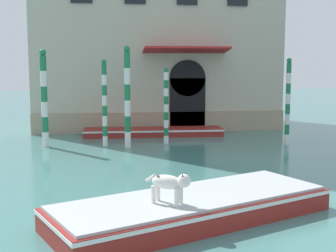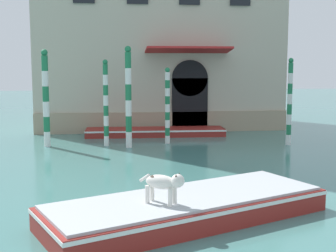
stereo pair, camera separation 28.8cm
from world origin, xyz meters
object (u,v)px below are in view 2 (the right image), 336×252
at_px(boat_foreground, 187,207).
at_px(mooring_pole_2, 290,101).
at_px(mooring_pole_3, 167,105).
at_px(mooring_pole_1, 128,97).
at_px(boat_moored_near_palazzo, 155,132).
at_px(dog_on_deck, 164,183).
at_px(mooring_pole_0, 46,98).
at_px(mooring_pole_4, 106,103).

relative_size(boat_foreground, mooring_pole_2, 1.82).
distance_m(boat_foreground, mooring_pole_3, 10.23).
bearing_deg(mooring_pole_1, boat_moored_near_palazzo, 65.43).
xyz_separation_m(dog_on_deck, mooring_pole_3, (1.40, 10.65, 0.67)).
bearing_deg(dog_on_deck, boat_foreground, 77.23).
xyz_separation_m(boat_moored_near_palazzo, mooring_pole_2, (5.40, -3.27, 1.66)).
xyz_separation_m(mooring_pole_0, mooring_pole_2, (10.19, -0.84, -0.18)).
xyz_separation_m(dog_on_deck, boat_moored_near_palazzo, (1.09, 12.94, -0.80)).
bearing_deg(boat_moored_near_palazzo, mooring_pole_2, -29.00).
bearing_deg(mooring_pole_4, boat_moored_near_palazzo, 48.24).
bearing_deg(mooring_pole_4, mooring_pole_3, 6.90).
distance_m(boat_moored_near_palazzo, mooring_pole_3, 2.73).
bearing_deg(boat_foreground, mooring_pole_0, 89.60).
height_order(mooring_pole_3, mooring_pole_4, mooring_pole_4).
bearing_deg(mooring_pole_0, dog_on_deck, -70.63).
distance_m(boat_foreground, mooring_pole_4, 10.07).
height_order(dog_on_deck, mooring_pole_4, mooring_pole_4).
bearing_deg(mooring_pole_0, mooring_pole_4, -4.11).
bearing_deg(mooring_pole_3, mooring_pole_2, -10.89).
distance_m(boat_foreground, mooring_pole_2, 10.98).
relative_size(mooring_pole_3, mooring_pole_4, 0.91).
height_order(mooring_pole_1, mooring_pole_3, mooring_pole_1).
distance_m(boat_foreground, dog_on_deck, 1.06).
height_order(boat_moored_near_palazzo, mooring_pole_4, mooring_pole_4).
distance_m(boat_moored_near_palazzo, mooring_pole_0, 5.67).
bearing_deg(mooring_pole_3, dog_on_deck, -97.47).
relative_size(mooring_pole_1, mooring_pole_3, 1.26).
distance_m(mooring_pole_1, mooring_pole_4, 1.07).
bearing_deg(mooring_pole_0, boat_moored_near_palazzo, 26.91).
bearing_deg(dog_on_deck, boat_moored_near_palazzo, 119.07).
relative_size(dog_on_deck, mooring_pole_2, 0.24).
xyz_separation_m(boat_foreground, mooring_pole_3, (0.82, 10.10, 1.37)).
bearing_deg(dog_on_deck, mooring_pole_4, 130.70).
bearing_deg(mooring_pole_2, mooring_pole_4, 175.10).
xyz_separation_m(mooring_pole_1, mooring_pole_2, (6.80, -0.20, -0.24)).
height_order(boat_moored_near_palazzo, mooring_pole_1, mooring_pole_1).
height_order(boat_foreground, mooring_pole_1, mooring_pole_1).
distance_m(mooring_pole_0, mooring_pole_4, 2.47).
xyz_separation_m(dog_on_deck, mooring_pole_2, (6.49, 9.67, 0.87)).
distance_m(boat_foreground, mooring_pole_0, 10.98).
bearing_deg(boat_foreground, boat_moored_near_palazzo, 64.01).
bearing_deg(mooring_pole_4, dog_on_deck, -83.19).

